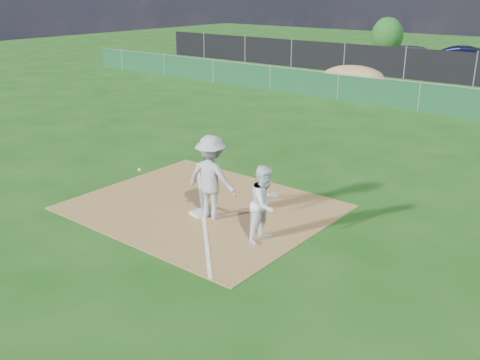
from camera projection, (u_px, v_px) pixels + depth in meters
name	position (u px, v px, depth m)	size (l,w,h in m)	color
ground	(366.00, 134.00, 19.88)	(90.00, 90.00, 0.00)	#15490F
infield_dirt	(202.00, 207.00, 13.28)	(6.00, 5.00, 0.02)	olive
foul_line	(202.00, 206.00, 13.27)	(0.08, 7.00, 0.01)	white
green_fence	(419.00, 97.00, 23.34)	(44.00, 0.05, 1.20)	#103C20
dirt_mound	(353.00, 76.00, 28.85)	(3.38, 2.60, 1.17)	#A1834D
black_fence	(475.00, 70.00, 29.09)	(46.00, 0.04, 1.80)	black
first_base	(199.00, 213.00, 12.81)	(0.36, 0.36, 0.08)	silver
play_at_first	(212.00, 177.00, 12.35)	(2.81, 0.89, 1.99)	#ADAEB0
runner	(265.00, 204.00, 11.30)	(0.83, 0.64, 1.70)	white
car_left	(415.00, 57.00, 35.14)	(1.89, 4.71, 1.60)	#9A9DA1
car_mid	(470.00, 61.00, 33.02)	(1.75, 5.01, 1.65)	black
tree_left	(387.00, 36.00, 41.99)	(2.47, 2.47, 2.93)	#382316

